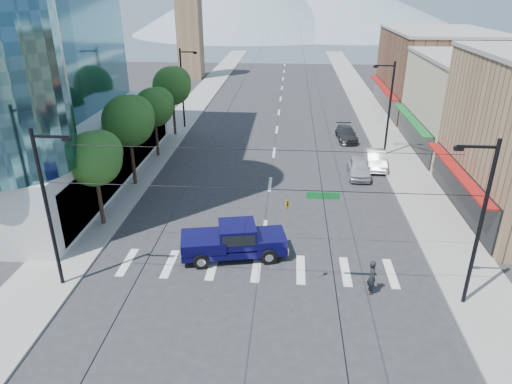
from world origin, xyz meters
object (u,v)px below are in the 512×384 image
Objects in this scene: pickup_truck at (233,240)px; pedestrian at (372,277)px; parked_car_mid at (376,159)px; parked_car_far at (346,134)px; parked_car_near at (359,167)px.

pedestrian is (7.84, -3.05, -0.14)m from pickup_truck.
parked_car_mid is (3.26, 19.07, -0.23)m from pedestrian.
parked_car_mid is at bearing -80.62° from parked_car_far.
pedestrian is 0.41× the size of parked_car_far.
parked_car_far is (0.00, 10.24, -0.08)m from parked_car_near.
parked_car_far is (9.31, 24.06, -0.43)m from pickup_truck.
parked_car_near is at bearing -93.24° from parked_car_far.
pedestrian is at bearing -32.73° from pickup_truck.
parked_car_near is at bearing -9.29° from pedestrian.
pedestrian reaches higher than parked_car_near.
pedestrian reaches higher than parked_car_mid.
pickup_truck is at bearing -121.95° from parked_car_near.
parked_car_near is at bearing -126.53° from parked_car_mid.
pedestrian is at bearing -97.05° from parked_car_mid.
parked_car_mid is (1.80, 2.21, -0.01)m from parked_car_near.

